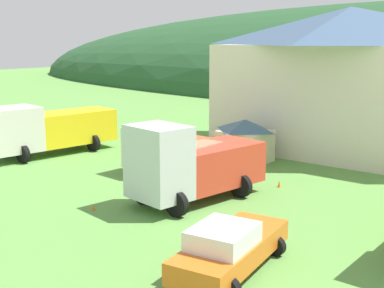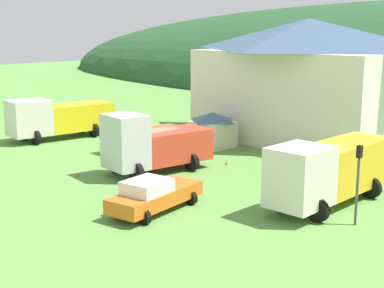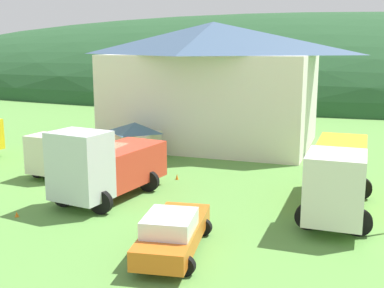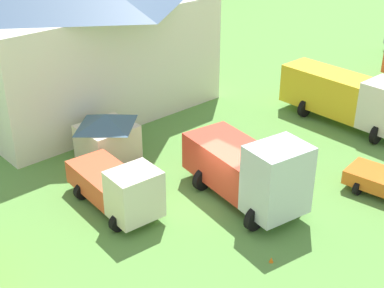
# 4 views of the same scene
# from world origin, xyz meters

# --- Properties ---
(ground_plane) EXTENTS (200.00, 200.00, 0.00)m
(ground_plane) POSITION_xyz_m (0.00, 0.00, 0.00)
(ground_plane) COLOR #5B9342
(depot_building) EXTENTS (15.97, 11.36, 9.31)m
(depot_building) POSITION_xyz_m (1.86, 14.37, 4.80)
(depot_building) COLOR white
(depot_building) RESTS_ON ground
(play_shed_cream) EXTENTS (2.96, 2.71, 2.57)m
(play_shed_cream) POSITION_xyz_m (-1.26, 7.01, 1.33)
(play_shed_cream) COLOR beige
(play_shed_cream) RESTS_ON ground
(flatbed_truck_yellow) EXTENTS (3.93, 8.45, 3.24)m
(flatbed_truck_yellow) POSITION_xyz_m (-12.13, 0.84, 1.72)
(flatbed_truck_yellow) COLOR silver
(flatbed_truck_yellow) RESTS_ON ground
(light_truck_cream) EXTENTS (2.83, 5.51, 2.58)m
(light_truck_cream) POSITION_xyz_m (-3.74, 2.46, 1.23)
(light_truck_cream) COLOR beige
(light_truck_cream) RESTS_ON ground
(tow_truck_silver) EXTENTS (3.92, 6.85, 3.71)m
(tow_truck_silver) POSITION_xyz_m (1.07, -1.08, 1.77)
(tow_truck_silver) COLOR silver
(tow_truck_silver) RESTS_ON ground
(heavy_rig_striped) EXTENTS (3.12, 8.42, 3.31)m
(heavy_rig_striped) POSITION_xyz_m (12.00, 0.73, 1.81)
(heavy_rig_striped) COLOR silver
(heavy_rig_striped) RESTS_ON ground
(service_pickup_orange) EXTENTS (2.80, 5.44, 1.66)m
(service_pickup_orange) POSITION_xyz_m (6.58, -5.92, 0.83)
(service_pickup_orange) COLOR orange
(service_pickup_orange) RESTS_ON ground
(traffic_light_east) EXTENTS (0.20, 0.32, 3.62)m
(traffic_light_east) POSITION_xyz_m (14.40, -0.96, 2.25)
(traffic_light_east) COLOR #4C4C51
(traffic_light_east) RESTS_ON ground
(traffic_cone_near_pickup) EXTENTS (0.36, 0.36, 0.47)m
(traffic_cone_near_pickup) POSITION_xyz_m (-1.46, -4.65, 0.00)
(traffic_cone_near_pickup) COLOR orange
(traffic_cone_near_pickup) RESTS_ON ground
(traffic_cone_mid_row) EXTENTS (0.36, 0.36, 0.65)m
(traffic_cone_mid_row) POSITION_xyz_m (3.07, 3.51, 0.00)
(traffic_cone_mid_row) COLOR orange
(traffic_cone_mid_row) RESTS_ON ground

